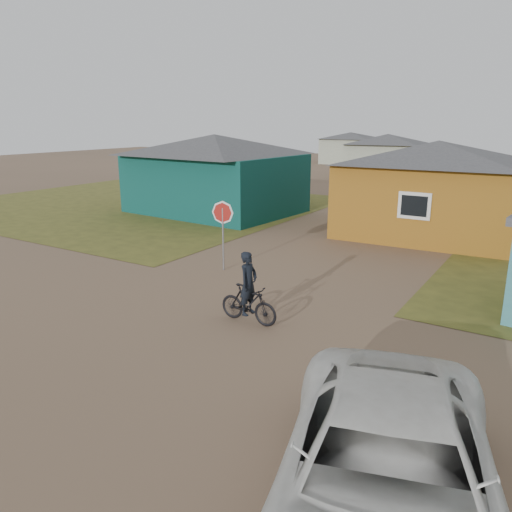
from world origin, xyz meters
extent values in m
plane|color=brown|center=(0.00, 0.00, 0.00)|extent=(120.00, 120.00, 0.00)
cube|color=brown|center=(-14.00, 13.00, 0.01)|extent=(20.00, 18.00, 0.00)
cube|color=#0A3A36|center=(-8.50, 13.50, 1.50)|extent=(8.40, 6.54, 3.00)
pyramid|color=#3D3D3F|center=(-8.50, 13.50, 3.50)|extent=(8.93, 7.08, 1.00)
cube|color=#945D16|center=(2.50, 14.00, 1.50)|extent=(7.21, 6.24, 3.00)
pyramid|color=#3D3D3F|center=(2.50, 14.00, 3.45)|extent=(7.72, 6.76, 0.90)
cube|color=silver|center=(2.50, 10.97, 1.65)|extent=(1.20, 0.06, 1.00)
cube|color=black|center=(2.50, 10.94, 1.65)|extent=(0.95, 0.04, 0.75)
cube|color=#9EA48D|center=(-6.00, 34.00, 1.40)|extent=(6.49, 5.60, 2.80)
pyramid|color=#3D3D3F|center=(-6.00, 34.00, 3.20)|extent=(7.04, 6.15, 0.80)
cube|color=#9EA48D|center=(-14.00, 46.00, 1.35)|extent=(5.75, 5.28, 2.70)
pyramid|color=#3D3D3F|center=(-14.00, 46.00, 3.05)|extent=(6.28, 5.81, 0.70)
cylinder|color=gray|center=(-1.90, 5.03, 1.01)|extent=(0.06, 0.06, 2.03)
imported|color=black|center=(1.14, 1.81, 0.47)|extent=(1.55, 0.45, 0.93)
imported|color=black|center=(1.14, 1.81, 0.99)|extent=(0.37, 0.56, 1.53)
imported|color=silver|center=(5.93, -2.66, 0.77)|extent=(4.05, 6.06, 1.55)
camera|label=1|loc=(7.23, -7.54, 4.70)|focal=35.00mm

